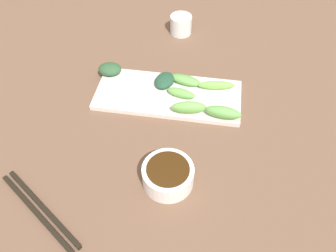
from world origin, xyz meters
TOP-DOWN VIEW (x-y plane):
  - tabletop at (0.00, 0.00)m, footprint 2.10×2.10m
  - sauce_bowl at (-0.18, -0.02)m, footprint 0.10×0.10m
  - serving_plate at (0.07, 0.02)m, footprint 0.15×0.36m
  - broccoli_stalk_0 at (0.11, -0.02)m, footprint 0.05×0.09m
  - broccoli_stalk_1 at (0.01, -0.04)m, footprint 0.04×0.09m
  - broccoli_leafy_2 at (0.10, 0.03)m, footprint 0.07×0.06m
  - broccoli_stalk_3 at (0.01, -0.12)m, footprint 0.04×0.09m
  - broccoli_leafy_4 at (0.12, 0.18)m, footprint 0.05×0.07m
  - broccoli_stalk_5 at (0.10, -0.10)m, footprint 0.03×0.09m
  - broccoli_stalk_6 at (0.06, -0.01)m, footprint 0.04×0.07m
  - chopsticks at (-0.28, 0.21)m, footprint 0.15×0.20m
  - tea_cup at (0.35, 0.03)m, footprint 0.06×0.06m

SIDE VIEW (x-z plane):
  - tabletop at x=0.00m, z-range 0.00..0.02m
  - chopsticks at x=-0.28m, z-range 0.02..0.03m
  - serving_plate at x=0.07m, z-range 0.02..0.03m
  - broccoli_stalk_0 at x=0.11m, z-range 0.03..0.05m
  - broccoli_stalk_6 at x=0.06m, z-range 0.03..0.05m
  - broccoli_stalk_5 at x=0.10m, z-range 0.03..0.05m
  - broccoli_leafy_2 at x=0.10m, z-range 0.03..0.06m
  - sauce_bowl at x=-0.18m, z-range 0.02..0.07m
  - broccoli_leafy_4 at x=0.12m, z-range 0.03..0.06m
  - broccoli_stalk_3 at x=0.01m, z-range 0.03..0.06m
  - tea_cup at x=0.35m, z-range 0.02..0.07m
  - broccoli_stalk_1 at x=0.01m, z-range 0.03..0.06m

